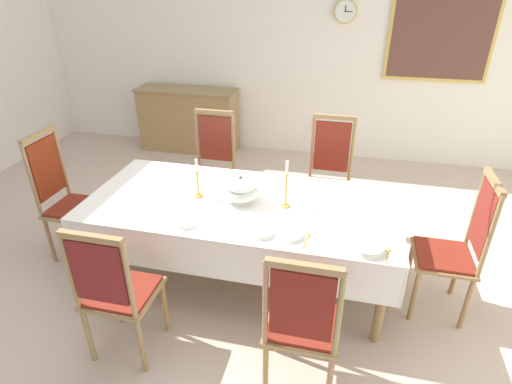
{
  "coord_description": "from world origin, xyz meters",
  "views": [
    {
      "loc": [
        0.76,
        -2.76,
        2.33
      ],
      "look_at": [
        0.11,
        0.01,
        0.82
      ],
      "focal_mm": 28.7,
      "sensor_mm": 36.0,
      "label": 1
    }
  ],
  "objects_px": {
    "chair_north_b": "(329,176)",
    "spoon_secondary": "(388,251)",
    "candlestick_west": "(198,182)",
    "candlestick_east": "(286,188)",
    "mounted_clock": "(345,11)",
    "chair_north_a": "(213,166)",
    "chair_south_b": "(302,322)",
    "sideboard": "(189,120)",
    "bowl_near_right": "(368,248)",
    "framed_painting": "(441,33)",
    "bowl_far_right": "(262,232)",
    "bowl_far_left": "(186,223)",
    "dining_table": "(241,209)",
    "chair_south_a": "(116,290)",
    "soup_tureen": "(241,189)",
    "spoon_primary": "(308,237)",
    "chair_head_east": "(456,247)",
    "bowl_near_left": "(291,235)",
    "chair_head_west": "(65,196)"
  },
  "relations": [
    {
      "from": "candlestick_west",
      "to": "spoon_primary",
      "type": "relative_size",
      "value": 1.83
    },
    {
      "from": "chair_head_east",
      "to": "spoon_secondary",
      "type": "distance_m",
      "value": 0.7
    },
    {
      "from": "chair_south_a",
      "to": "bowl_far_left",
      "type": "xyz_separation_m",
      "value": [
        0.28,
        0.54,
        0.21
      ]
    },
    {
      "from": "chair_north_b",
      "to": "soup_tureen",
      "type": "distance_m",
      "value": 1.18
    },
    {
      "from": "bowl_near_right",
      "to": "framed_painting",
      "type": "bearing_deg",
      "value": 77.27
    },
    {
      "from": "soup_tureen",
      "to": "framed_painting",
      "type": "bearing_deg",
      "value": 59.47
    },
    {
      "from": "spoon_secondary",
      "to": "bowl_near_right",
      "type": "bearing_deg",
      "value": -161.39
    },
    {
      "from": "chair_north_a",
      "to": "candlestick_east",
      "type": "bearing_deg",
      "value": 133.81
    },
    {
      "from": "chair_north_b",
      "to": "spoon_secondary",
      "type": "relative_size",
      "value": 6.58
    },
    {
      "from": "candlestick_east",
      "to": "bowl_near_left",
      "type": "bearing_deg",
      "value": -75.18
    },
    {
      "from": "bowl_far_left",
      "to": "spoon_primary",
      "type": "xyz_separation_m",
      "value": [
        0.86,
        0.05,
        -0.01
      ]
    },
    {
      "from": "chair_north_a",
      "to": "dining_table",
      "type": "bearing_deg",
      "value": 120.61
    },
    {
      "from": "chair_north_a",
      "to": "spoon_primary",
      "type": "distance_m",
      "value": 1.77
    },
    {
      "from": "chair_south_a",
      "to": "chair_south_b",
      "type": "distance_m",
      "value": 1.19
    },
    {
      "from": "soup_tureen",
      "to": "framed_painting",
      "type": "xyz_separation_m",
      "value": [
        1.73,
        2.94,
        0.85
      ]
    },
    {
      "from": "soup_tureen",
      "to": "bowl_near_right",
      "type": "height_order",
      "value": "soup_tureen"
    },
    {
      "from": "dining_table",
      "to": "bowl_far_left",
      "type": "height_order",
      "value": "bowl_far_left"
    },
    {
      "from": "chair_south_b",
      "to": "bowl_far_right",
      "type": "height_order",
      "value": "chair_south_b"
    },
    {
      "from": "chair_head_east",
      "to": "spoon_primary",
      "type": "height_order",
      "value": "chair_head_east"
    },
    {
      "from": "bowl_far_left",
      "to": "candlestick_west",
      "type": "bearing_deg",
      "value": 98.3
    },
    {
      "from": "chair_south_a",
      "to": "soup_tureen",
      "type": "height_order",
      "value": "chair_south_a"
    },
    {
      "from": "soup_tureen",
      "to": "bowl_near_left",
      "type": "relative_size",
      "value": 1.79
    },
    {
      "from": "chair_head_west",
      "to": "bowl_near_left",
      "type": "xyz_separation_m",
      "value": [
        2.08,
        -0.4,
        0.18
      ]
    },
    {
      "from": "chair_north_a",
      "to": "chair_south_b",
      "type": "relative_size",
      "value": 1.05
    },
    {
      "from": "chair_head_east",
      "to": "bowl_far_right",
      "type": "bearing_deg",
      "value": 107.14
    },
    {
      "from": "bowl_far_right",
      "to": "mounted_clock",
      "type": "relative_size",
      "value": 0.55
    },
    {
      "from": "candlestick_west",
      "to": "spoon_secondary",
      "type": "height_order",
      "value": "candlestick_west"
    },
    {
      "from": "bowl_near_right",
      "to": "bowl_far_left",
      "type": "xyz_separation_m",
      "value": [
        -1.26,
        0.03,
        -0.01
      ]
    },
    {
      "from": "candlestick_east",
      "to": "spoon_primary",
      "type": "height_order",
      "value": "candlestick_east"
    },
    {
      "from": "chair_head_west",
      "to": "chair_head_east",
      "type": "relative_size",
      "value": 1.03
    },
    {
      "from": "bowl_far_right",
      "to": "chair_north_b",
      "type": "bearing_deg",
      "value": 75.3
    },
    {
      "from": "mounted_clock",
      "to": "chair_north_b",
      "type": "bearing_deg",
      "value": -88.37
    },
    {
      "from": "bowl_far_left",
      "to": "chair_south_a",
      "type": "bearing_deg",
      "value": -117.39
    },
    {
      "from": "candlestick_west",
      "to": "candlestick_east",
      "type": "distance_m",
      "value": 0.71
    },
    {
      "from": "chair_south_a",
      "to": "soup_tureen",
      "type": "xyz_separation_m",
      "value": [
        0.57,
        0.96,
        0.3
      ]
    },
    {
      "from": "chair_north_a",
      "to": "chair_north_b",
      "type": "xyz_separation_m",
      "value": [
        1.19,
        0.0,
        0.01
      ]
    },
    {
      "from": "chair_north_b",
      "to": "candlestick_west",
      "type": "height_order",
      "value": "chair_north_b"
    },
    {
      "from": "bowl_near_right",
      "to": "framed_painting",
      "type": "relative_size",
      "value": 0.15
    },
    {
      "from": "chair_south_b",
      "to": "framed_painting",
      "type": "relative_size",
      "value": 0.87
    },
    {
      "from": "chair_north_b",
      "to": "mounted_clock",
      "type": "bearing_deg",
      "value": -88.37
    },
    {
      "from": "sideboard",
      "to": "bowl_near_right",
      "type": "bearing_deg",
      "value": 128.52
    },
    {
      "from": "dining_table",
      "to": "bowl_far_right",
      "type": "bearing_deg",
      "value": -57.99
    },
    {
      "from": "bowl_far_right",
      "to": "sideboard",
      "type": "relative_size",
      "value": 0.11
    },
    {
      "from": "chair_head_west",
      "to": "spoon_secondary",
      "type": "relative_size",
      "value": 6.63
    },
    {
      "from": "chair_head_west",
      "to": "chair_head_east",
      "type": "bearing_deg",
      "value": 90.0
    },
    {
      "from": "bowl_near_left",
      "to": "chair_north_b",
      "type": "bearing_deg",
      "value": 83.22
    },
    {
      "from": "chair_north_a",
      "to": "bowl_near_right",
      "type": "height_order",
      "value": "chair_north_a"
    },
    {
      "from": "chair_north_b",
      "to": "chair_head_east",
      "type": "distance_m",
      "value": 1.39
    },
    {
      "from": "bowl_near_left",
      "to": "chair_north_a",
      "type": "bearing_deg",
      "value": 127.02
    },
    {
      "from": "candlestick_east",
      "to": "soup_tureen",
      "type": "bearing_deg",
      "value": -180.0
    }
  ]
}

